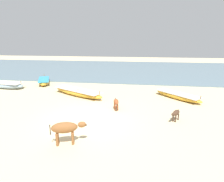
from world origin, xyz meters
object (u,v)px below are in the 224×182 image
Objects in this scene: cow_adult_brown at (66,128)px; calf_far_rust at (116,102)px; fishing_boat_3 at (178,96)px; fishing_boat_2 at (6,85)px; fishing_boat_0 at (44,81)px; calf_near_dark at (176,113)px; fishing_boat_5 at (78,92)px.

calf_far_rust is at bearing 51.94° from cow_adult_brown.
fishing_boat_3 is 2.33× the size of cow_adult_brown.
fishing_boat_3 is 3.34× the size of calf_far_rust.
fishing_boat_2 is 3.49× the size of calf_far_rust.
fishing_boat_0 is 12.28m from cow_adult_brown.
fishing_boat_0 is 4.18× the size of calf_near_dark.
fishing_boat_3 is 3.98× the size of calf_near_dark.
cow_adult_brown is 1.71× the size of calf_near_dark.
fishing_boat_2 is 11.06m from calf_far_rust.
fishing_boat_3 is at bearing 111.26° from calf_far_rust.
fishing_boat_5 is at bearing -3.95° from fishing_boat_2.
fishing_boat_2 is at bearing -124.82° from calf_far_rust.
fishing_boat_0 is 1.05× the size of fishing_boat_3.
fishing_boat_0 reaches higher than calf_far_rust.
cow_adult_brown reaches higher than fishing_boat_2.
cow_adult_brown is (-5.63, -7.22, 0.45)m from fishing_boat_3.
cow_adult_brown is at bearing -36.58° from fishing_boat_2.
fishing_boat_0 is 12.51m from fishing_boat_3.
fishing_boat_5 reaches higher than calf_far_rust.
calf_far_rust reaches higher than calf_near_dark.
calf_near_dark is 3.54m from calf_far_rust.
calf_near_dark is (4.82, 3.08, -0.26)m from cow_adult_brown.
fishing_boat_0 is at bearing -148.79° from fishing_boat_3.
cow_adult_brown is at bearing -46.88° from fishing_boat_5.
cow_adult_brown reaches higher than fishing_boat_0.
fishing_boat_5 reaches higher than fishing_boat_0.
cow_adult_brown is (1.84, -6.94, 0.42)m from fishing_boat_5.
fishing_boat_5 reaches higher than fishing_boat_3.
cow_adult_brown reaches higher than calf_far_rust.
fishing_boat_2 reaches higher than fishing_boat_0.
calf_far_rust is at bearing -98.56° from fishing_boat_3.
fishing_boat_2 reaches higher than fishing_boat_3.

